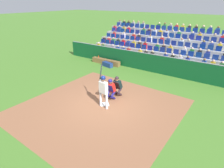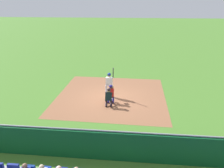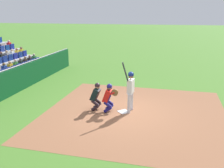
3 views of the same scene
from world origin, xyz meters
The scene contains 11 objects.
ground_plane centered at (0.00, 0.00, 0.00)m, with size 160.00×160.00×0.00m, color #477A2A.
infield_dirt_patch centered at (0.00, 0.50, 0.00)m, with size 7.78×7.79×0.01m, color #8F5B3D.
home_plate_marker centered at (0.00, 0.00, 0.02)m, with size 0.44×0.44×0.02m, color white.
batter_at_plate centered at (-0.12, 0.26, 1.14)m, with size 0.65×0.49×2.29m.
catcher_crouching centered at (0.09, -0.66, 0.72)m, with size 0.46×0.72×1.30m.
home_plate_umpire centered at (0.01, -1.26, 0.70)m, with size 0.47×0.46×1.29m.
dugout_wall centered at (0.00, -6.30, 0.70)m, with size 17.53×0.24×1.45m.
dugout_bench centered at (4.21, -5.75, 0.22)m, with size 2.84×0.40×0.44m, color brown.
water_bottle_on_bench centered at (5.07, -5.80, 0.54)m, with size 0.07×0.07×0.21m, color #DE4820.
equipment_duffel_bag centered at (3.66, -5.25, 0.19)m, with size 0.98×0.36×0.39m, color navy.
bleacher_stand centered at (0.00, -10.89, 0.95)m, with size 15.51×5.13×3.17m.
Camera 1 is at (-5.44, 7.09, 5.27)m, focal length 29.86 mm.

